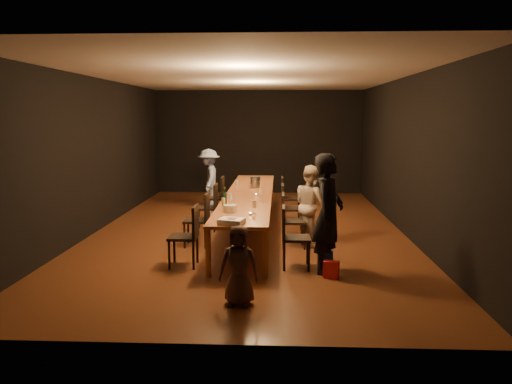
{
  "coord_description": "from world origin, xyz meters",
  "views": [
    {
      "loc": [
        0.58,
        -9.66,
        2.25
      ],
      "look_at": [
        0.2,
        -1.46,
        1.0
      ],
      "focal_mm": 35.0,
      "sensor_mm": 36.0,
      "label": 1
    }
  ],
  "objects_px": {
    "chair_right_0": "(296,237)",
    "chair_left_0": "(183,236)",
    "chair_left_1": "(196,220)",
    "woman_birthday": "(328,214)",
    "chair_right_3": "(291,198)",
    "chair_right_1": "(294,221)",
    "champagne_bottle": "(225,196)",
    "man_blue": "(209,178)",
    "child": "(239,266)",
    "chair_left_2": "(206,207)",
    "chair_left_3": "(214,197)",
    "woman_tan": "(311,205)",
    "ice_bucket": "(255,182)",
    "table": "(249,196)",
    "plate_stack": "(230,209)",
    "birthday_cake": "(232,221)",
    "chair_right_2": "(292,208)"
  },
  "relations": [
    {
      "from": "chair_right_2",
      "to": "chair_left_1",
      "type": "distance_m",
      "value": 2.08
    },
    {
      "from": "birthday_cake",
      "to": "chair_right_1",
      "type": "bearing_deg",
      "value": 75.63
    },
    {
      "from": "man_blue",
      "to": "child",
      "type": "distance_m",
      "value": 6.59
    },
    {
      "from": "chair_right_0",
      "to": "woman_birthday",
      "type": "xyz_separation_m",
      "value": [
        0.45,
        -0.19,
        0.4
      ]
    },
    {
      "from": "birthday_cake",
      "to": "woman_birthday",
      "type": "bearing_deg",
      "value": 24.91
    },
    {
      "from": "table",
      "to": "plate_stack",
      "type": "xyz_separation_m",
      "value": [
        -0.18,
        -1.97,
        0.11
      ]
    },
    {
      "from": "chair_right_1",
      "to": "woman_tan",
      "type": "relative_size",
      "value": 0.66
    },
    {
      "from": "ice_bucket",
      "to": "chair_left_3",
      "type": "bearing_deg",
      "value": 158.16
    },
    {
      "from": "chair_left_2",
      "to": "chair_left_3",
      "type": "distance_m",
      "value": 1.2
    },
    {
      "from": "table",
      "to": "plate_stack",
      "type": "relative_size",
      "value": 28.31
    },
    {
      "from": "birthday_cake",
      "to": "plate_stack",
      "type": "relative_size",
      "value": 1.88
    },
    {
      "from": "man_blue",
      "to": "chair_right_0",
      "type": "bearing_deg",
      "value": 15.14
    },
    {
      "from": "table",
      "to": "chair_right_0",
      "type": "xyz_separation_m",
      "value": [
        0.85,
        -2.4,
        -0.24
      ]
    },
    {
      "from": "table",
      "to": "ice_bucket",
      "type": "relative_size",
      "value": 25.22
    },
    {
      "from": "chair_left_1",
      "to": "woman_birthday",
      "type": "xyz_separation_m",
      "value": [
        2.15,
        -1.39,
        0.4
      ]
    },
    {
      "from": "table",
      "to": "chair_right_1",
      "type": "height_order",
      "value": "chair_right_1"
    },
    {
      "from": "table",
      "to": "chair_right_2",
      "type": "height_order",
      "value": "chair_right_2"
    },
    {
      "from": "table",
      "to": "chair_right_3",
      "type": "xyz_separation_m",
      "value": [
        0.85,
        1.2,
        -0.24
      ]
    },
    {
      "from": "woman_tan",
      "to": "ice_bucket",
      "type": "xyz_separation_m",
      "value": [
        -1.08,
        1.85,
        0.16
      ]
    },
    {
      "from": "chair_left_0",
      "to": "chair_left_3",
      "type": "xyz_separation_m",
      "value": [
        0.0,
        3.6,
        0.0
      ]
    },
    {
      "from": "chair_left_2",
      "to": "ice_bucket",
      "type": "distance_m",
      "value": 1.31
    },
    {
      "from": "child",
      "to": "chair_left_3",
      "type": "bearing_deg",
      "value": 105.32
    },
    {
      "from": "champagne_bottle",
      "to": "chair_left_3",
      "type": "bearing_deg",
      "value": 101.35
    },
    {
      "from": "plate_stack",
      "to": "ice_bucket",
      "type": "bearing_deg",
      "value": 84.63
    },
    {
      "from": "chair_right_3",
      "to": "birthday_cake",
      "type": "relative_size",
      "value": 2.33
    },
    {
      "from": "chair_right_3",
      "to": "ice_bucket",
      "type": "relative_size",
      "value": 3.91
    },
    {
      "from": "woman_tan",
      "to": "ice_bucket",
      "type": "relative_size",
      "value": 5.95
    },
    {
      "from": "woman_birthday",
      "to": "champagne_bottle",
      "type": "height_order",
      "value": "woman_birthday"
    },
    {
      "from": "champagne_bottle",
      "to": "woman_birthday",
      "type": "bearing_deg",
      "value": -36.62
    },
    {
      "from": "chair_left_2",
      "to": "woman_birthday",
      "type": "distance_m",
      "value": 3.39
    },
    {
      "from": "chair_right_3",
      "to": "champagne_bottle",
      "type": "height_order",
      "value": "champagne_bottle"
    },
    {
      "from": "birthday_cake",
      "to": "ice_bucket",
      "type": "height_order",
      "value": "ice_bucket"
    },
    {
      "from": "chair_left_3",
      "to": "child",
      "type": "bearing_deg",
      "value": -169.35
    },
    {
      "from": "chair_right_0",
      "to": "woman_birthday",
      "type": "relative_size",
      "value": 0.54
    },
    {
      "from": "woman_birthday",
      "to": "child",
      "type": "bearing_deg",
      "value": 160.02
    },
    {
      "from": "chair_right_0",
      "to": "woman_tan",
      "type": "xyz_separation_m",
      "value": [
        0.31,
        1.38,
        0.24
      ]
    },
    {
      "from": "chair_right_0",
      "to": "chair_left_2",
      "type": "bearing_deg",
      "value": -144.69
    },
    {
      "from": "birthday_cake",
      "to": "chair_right_3",
      "type": "bearing_deg",
      "value": 92.39
    },
    {
      "from": "chair_left_0",
      "to": "birthday_cake",
      "type": "bearing_deg",
      "value": -118.63
    },
    {
      "from": "chair_left_0",
      "to": "chair_right_1",
      "type": "bearing_deg",
      "value": -54.78
    },
    {
      "from": "chair_right_1",
      "to": "man_blue",
      "type": "distance_m",
      "value": 4.25
    },
    {
      "from": "chair_right_3",
      "to": "child",
      "type": "xyz_separation_m",
      "value": [
        -0.74,
        -5.12,
        0.02
      ]
    },
    {
      "from": "birthday_cake",
      "to": "chair_left_1",
      "type": "bearing_deg",
      "value": 130.86
    },
    {
      "from": "chair_right_1",
      "to": "champagne_bottle",
      "type": "height_order",
      "value": "champagne_bottle"
    },
    {
      "from": "chair_left_1",
      "to": "chair_left_3",
      "type": "height_order",
      "value": "same"
    },
    {
      "from": "chair_right_0",
      "to": "chair_left_0",
      "type": "distance_m",
      "value": 1.7
    },
    {
      "from": "chair_right_2",
      "to": "chair_left_0",
      "type": "height_order",
      "value": "same"
    },
    {
      "from": "chair_right_3",
      "to": "chair_left_1",
      "type": "xyz_separation_m",
      "value": [
        -1.7,
        -2.4,
        0.0
      ]
    },
    {
      "from": "chair_right_1",
      "to": "plate_stack",
      "type": "bearing_deg",
      "value": -53.46
    },
    {
      "from": "child",
      "to": "champagne_bottle",
      "type": "xyz_separation_m",
      "value": [
        -0.45,
        2.54,
        0.43
      ]
    }
  ]
}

